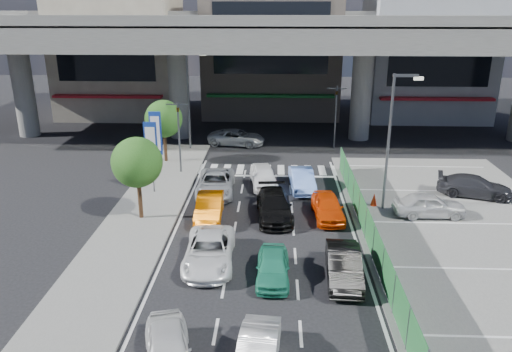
{
  "coord_description": "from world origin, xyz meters",
  "views": [
    {
      "loc": [
        0.55,
        -21.66,
        11.81
      ],
      "look_at": [
        -0.54,
        5.5,
        2.16
      ],
      "focal_mm": 35.0,
      "sensor_mm": 36.0,
      "label": 1
    }
  ],
  "objects_px": {
    "street_lamp_right": "(393,131)",
    "hatch_black_mid_right": "(344,266)",
    "wagon_silver_front_left": "(216,183)",
    "kei_truck_front_right": "(302,180)",
    "traffic_light_left": "(178,120)",
    "traffic_light_right": "(336,101)",
    "signboard_far": "(156,135)",
    "taxi_teal_mid": "(273,267)",
    "tree_near": "(137,163)",
    "sedan_black_mid": "(274,206)",
    "traffic_cone": "(374,199)",
    "tree_far": "(164,119)",
    "taxi_orange_left": "(209,207)",
    "street_lamp_left": "(190,92)",
    "crossing_wagon_silver": "(237,137)",
    "parked_sedan_white": "(429,205)",
    "parked_sedan_dgrey": "(475,186)",
    "signboard_near": "(151,148)",
    "taxi_orange_right": "(328,207)",
    "sedan_white_mid_left": "(209,251)",
    "sedan_white_front_mid": "(264,176)",
    "van_white_back_left": "(168,349)"
  },
  "relations": [
    {
      "from": "traffic_light_right",
      "to": "crossing_wagon_silver",
      "type": "height_order",
      "value": "traffic_light_right"
    },
    {
      "from": "hatch_black_mid_right",
      "to": "traffic_cone",
      "type": "relative_size",
      "value": 5.47
    },
    {
      "from": "sedan_black_mid",
      "to": "traffic_light_right",
      "type": "bearing_deg",
      "value": 66.51
    },
    {
      "from": "traffic_light_right",
      "to": "van_white_back_left",
      "type": "xyz_separation_m",
      "value": [
        -8.5,
        -26.85,
        -3.28
      ]
    },
    {
      "from": "signboard_near",
      "to": "signboard_far",
      "type": "distance_m",
      "value": 3.03
    },
    {
      "from": "signboard_near",
      "to": "taxi_orange_right",
      "type": "distance_m",
      "value": 11.57
    },
    {
      "from": "parked_sedan_dgrey",
      "to": "wagon_silver_front_left",
      "type": "bearing_deg",
      "value": 107.22
    },
    {
      "from": "sedan_white_mid_left",
      "to": "tree_far",
      "type": "bearing_deg",
      "value": 106.79
    },
    {
      "from": "tree_far",
      "to": "taxi_orange_left",
      "type": "relative_size",
      "value": 1.17
    },
    {
      "from": "signboard_near",
      "to": "street_lamp_right",
      "type": "bearing_deg",
      "value": -7.9
    },
    {
      "from": "sedan_white_front_mid",
      "to": "parked_sedan_dgrey",
      "type": "bearing_deg",
      "value": -13.91
    },
    {
      "from": "signboard_near",
      "to": "signboard_far",
      "type": "xyz_separation_m",
      "value": [
        -0.4,
        3.0,
        0.0
      ]
    },
    {
      "from": "traffic_light_right",
      "to": "street_lamp_left",
      "type": "height_order",
      "value": "street_lamp_left"
    },
    {
      "from": "hatch_black_mid_right",
      "to": "sedan_black_mid",
      "type": "relative_size",
      "value": 0.88
    },
    {
      "from": "street_lamp_right",
      "to": "taxi_teal_mid",
      "type": "relative_size",
      "value": 2.2
    },
    {
      "from": "wagon_silver_front_left",
      "to": "street_lamp_right",
      "type": "bearing_deg",
      "value": -13.89
    },
    {
      "from": "street_lamp_right",
      "to": "traffic_cone",
      "type": "xyz_separation_m",
      "value": [
        -0.63,
        0.41,
        -4.33
      ]
    },
    {
      "from": "sedan_black_mid",
      "to": "wagon_silver_front_left",
      "type": "xyz_separation_m",
      "value": [
        -3.78,
        3.55,
        0.0
      ]
    },
    {
      "from": "signboard_near",
      "to": "tree_near",
      "type": "distance_m",
      "value": 4.01
    },
    {
      "from": "parked_sedan_white",
      "to": "parked_sedan_dgrey",
      "type": "xyz_separation_m",
      "value": [
        3.76,
        3.25,
        -0.03
      ]
    },
    {
      "from": "tree_far",
      "to": "crossing_wagon_silver",
      "type": "distance_m",
      "value": 7.6
    },
    {
      "from": "tree_near",
      "to": "sedan_white_mid_left",
      "type": "height_order",
      "value": "tree_near"
    },
    {
      "from": "crossing_wagon_silver",
      "to": "wagon_silver_front_left",
      "type": "bearing_deg",
      "value": -173.29
    },
    {
      "from": "traffic_cone",
      "to": "street_lamp_left",
      "type": "bearing_deg",
      "value": 137.99
    },
    {
      "from": "street_lamp_left",
      "to": "wagon_silver_front_left",
      "type": "height_order",
      "value": "street_lamp_left"
    },
    {
      "from": "traffic_light_left",
      "to": "traffic_light_right",
      "type": "height_order",
      "value": "same"
    },
    {
      "from": "signboard_far",
      "to": "taxi_teal_mid",
      "type": "bearing_deg",
      "value": -58.29
    },
    {
      "from": "taxi_teal_mid",
      "to": "parked_sedan_dgrey",
      "type": "xyz_separation_m",
      "value": [
        12.63,
        10.36,
        0.1
      ]
    },
    {
      "from": "street_lamp_right",
      "to": "crossing_wagon_silver",
      "type": "relative_size",
      "value": 1.66
    },
    {
      "from": "wagon_silver_front_left",
      "to": "crossing_wagon_silver",
      "type": "height_order",
      "value": "wagon_silver_front_left"
    },
    {
      "from": "sedan_white_mid_left",
      "to": "crossing_wagon_silver",
      "type": "height_order",
      "value": "sedan_white_mid_left"
    },
    {
      "from": "signboard_far",
      "to": "taxi_orange_right",
      "type": "distance_m",
      "value": 13.12
    },
    {
      "from": "sedan_white_front_mid",
      "to": "taxi_teal_mid",
      "type": "bearing_deg",
      "value": -94.53
    },
    {
      "from": "traffic_light_right",
      "to": "taxi_orange_left",
      "type": "bearing_deg",
      "value": -120.43
    },
    {
      "from": "wagon_silver_front_left",
      "to": "kei_truck_front_right",
      "type": "bearing_deg",
      "value": 7.2
    },
    {
      "from": "traffic_light_left",
      "to": "sedan_white_front_mid",
      "type": "bearing_deg",
      "value": -21.87
    },
    {
      "from": "signboard_far",
      "to": "kei_truck_front_right",
      "type": "height_order",
      "value": "signboard_far"
    },
    {
      "from": "tree_near",
      "to": "hatch_black_mid_right",
      "type": "height_order",
      "value": "tree_near"
    },
    {
      "from": "traffic_light_left",
      "to": "tree_far",
      "type": "xyz_separation_m",
      "value": [
        -1.6,
        2.5,
        -0.55
      ]
    },
    {
      "from": "signboard_near",
      "to": "taxi_orange_right",
      "type": "relative_size",
      "value": 1.19
    },
    {
      "from": "sedan_black_mid",
      "to": "traffic_cone",
      "type": "distance_m",
      "value": 6.27
    },
    {
      "from": "street_lamp_left",
      "to": "traffic_cone",
      "type": "relative_size",
      "value": 10.45
    },
    {
      "from": "traffic_light_left",
      "to": "signboard_far",
      "type": "bearing_deg",
      "value": -144.3
    },
    {
      "from": "taxi_teal_mid",
      "to": "traffic_cone",
      "type": "height_order",
      "value": "taxi_teal_mid"
    },
    {
      "from": "traffic_light_right",
      "to": "tree_near",
      "type": "height_order",
      "value": "traffic_light_right"
    },
    {
      "from": "taxi_teal_mid",
      "to": "crossing_wagon_silver",
      "type": "bearing_deg",
      "value": 99.17
    },
    {
      "from": "street_lamp_right",
      "to": "parked_sedan_dgrey",
      "type": "distance_m",
      "value": 7.55
    },
    {
      "from": "traffic_light_right",
      "to": "street_lamp_left",
      "type": "distance_m",
      "value": 11.9
    },
    {
      "from": "parked_sedan_dgrey",
      "to": "traffic_cone",
      "type": "height_order",
      "value": "parked_sedan_dgrey"
    },
    {
      "from": "street_lamp_right",
      "to": "hatch_black_mid_right",
      "type": "xyz_separation_m",
      "value": [
        -3.52,
        -8.08,
        -4.08
      ]
    }
  ]
}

